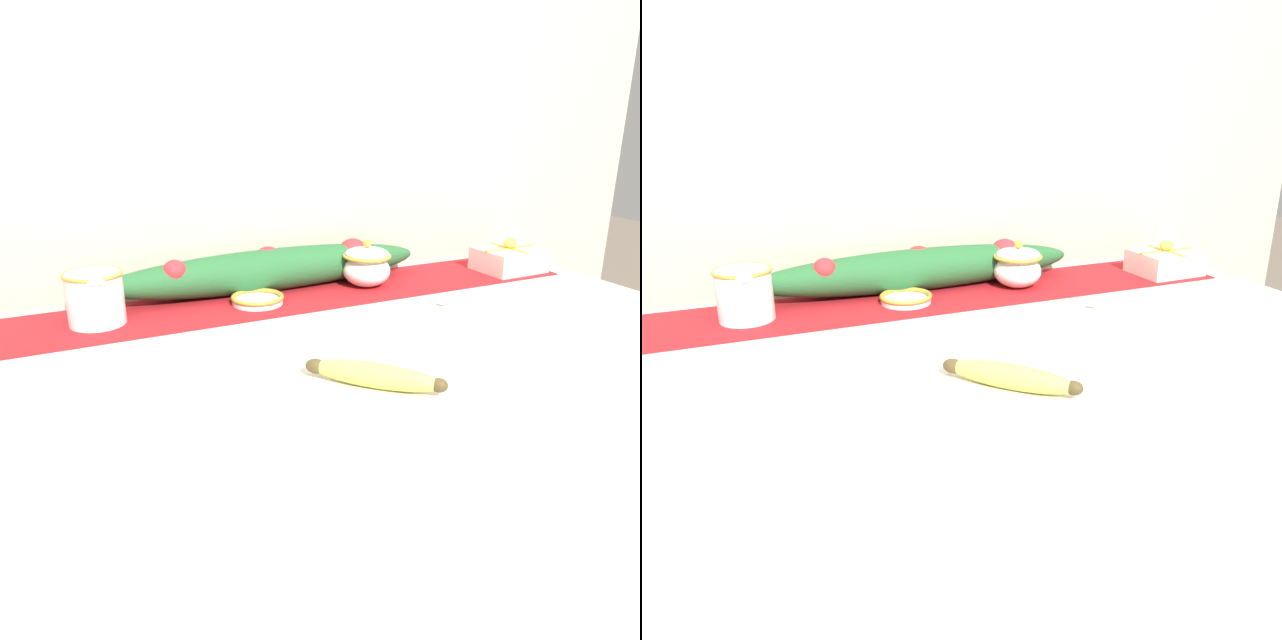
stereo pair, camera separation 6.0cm
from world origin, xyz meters
TOP-DOWN VIEW (x-y plane):
  - countertop at (0.00, 0.00)m, footprint 1.58×0.75m
  - back_wall at (0.00, 0.39)m, footprint 2.38×0.04m
  - table_runner at (0.00, 0.24)m, footprint 1.45×0.24m
  - cream_pitcher at (-0.40, 0.25)m, footprint 0.12×0.14m
  - sugar_bowl at (0.22, 0.24)m, footprint 0.12×0.12m
  - small_dish at (-0.06, 0.23)m, footprint 0.12×0.12m
  - banana at (-0.04, -0.25)m, footprint 0.18×0.19m
  - spoon at (0.29, 0.05)m, footprint 0.18×0.03m
  - gift_box at (0.63, 0.21)m, footprint 0.16×0.14m
  - poinsettia_garland at (0.01, 0.31)m, footprint 0.78×0.11m

SIDE VIEW (x-z plane):
  - countertop at x=0.00m, z-range 0.00..0.92m
  - table_runner at x=0.00m, z-range 0.92..0.92m
  - spoon at x=0.29m, z-range 0.92..0.93m
  - small_dish at x=-0.06m, z-range 0.92..0.94m
  - banana at x=-0.04m, z-range 0.92..0.96m
  - gift_box at x=0.63m, z-range 0.91..0.99m
  - sugar_bowl at x=0.22m, z-range 0.91..1.03m
  - poinsettia_garland at x=0.01m, z-range 0.92..1.02m
  - cream_pitcher at x=-0.40m, z-range 0.92..1.03m
  - back_wall at x=0.00m, z-range 0.00..2.40m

